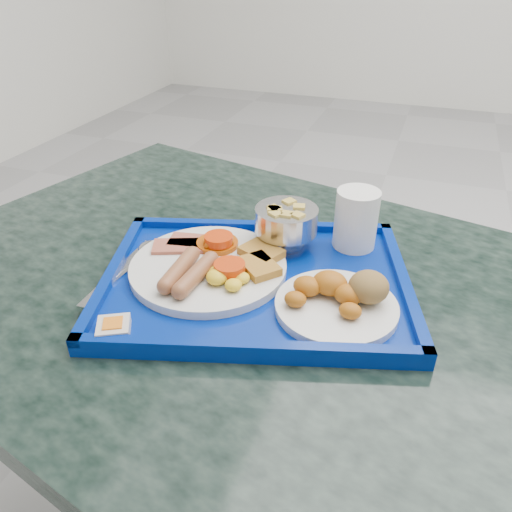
{
  "coord_description": "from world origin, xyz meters",
  "views": [
    {
      "loc": [
        -0.45,
        -1.57,
        1.17
      ],
      "look_at": [
        -0.66,
        -0.99,
        0.79
      ],
      "focal_mm": 35.0,
      "sensor_mm": 36.0,
      "label": 1
    }
  ],
  "objects_px": {
    "fruit_bowl": "(286,221)",
    "juice_cup": "(356,217)",
    "main_plate": "(212,265)",
    "bread_plate": "(341,298)",
    "tray": "(256,282)",
    "table": "(262,375)"
  },
  "relations": [
    {
      "from": "fruit_bowl",
      "to": "tray",
      "type": "bearing_deg",
      "value": -96.66
    },
    {
      "from": "fruit_bowl",
      "to": "juice_cup",
      "type": "distance_m",
      "value": 0.11
    },
    {
      "from": "fruit_bowl",
      "to": "table",
      "type": "bearing_deg",
      "value": -92.31
    },
    {
      "from": "juice_cup",
      "to": "table",
      "type": "bearing_deg",
      "value": -127.64
    },
    {
      "from": "main_plate",
      "to": "juice_cup",
      "type": "height_order",
      "value": "juice_cup"
    },
    {
      "from": "table",
      "to": "juice_cup",
      "type": "height_order",
      "value": "juice_cup"
    },
    {
      "from": "main_plate",
      "to": "juice_cup",
      "type": "bearing_deg",
      "value": 39.23
    },
    {
      "from": "tray",
      "to": "fruit_bowl",
      "type": "xyz_separation_m",
      "value": [
        0.01,
        0.11,
        0.05
      ]
    },
    {
      "from": "tray",
      "to": "juice_cup",
      "type": "distance_m",
      "value": 0.2
    },
    {
      "from": "tray",
      "to": "bread_plate",
      "type": "xyz_separation_m",
      "value": [
        0.13,
        -0.03,
        0.02
      ]
    },
    {
      "from": "main_plate",
      "to": "fruit_bowl",
      "type": "relative_size",
      "value": 2.34
    },
    {
      "from": "bread_plate",
      "to": "juice_cup",
      "type": "distance_m",
      "value": 0.18
    },
    {
      "from": "juice_cup",
      "to": "fruit_bowl",
      "type": "bearing_deg",
      "value": -159.38
    },
    {
      "from": "tray",
      "to": "table",
      "type": "bearing_deg",
      "value": 33.82
    },
    {
      "from": "fruit_bowl",
      "to": "juice_cup",
      "type": "relative_size",
      "value": 1.05
    },
    {
      "from": "main_plate",
      "to": "fruit_bowl",
      "type": "distance_m",
      "value": 0.14
    },
    {
      "from": "table",
      "to": "juice_cup",
      "type": "relative_size",
      "value": 13.62
    },
    {
      "from": "fruit_bowl",
      "to": "juice_cup",
      "type": "height_order",
      "value": "juice_cup"
    },
    {
      "from": "fruit_bowl",
      "to": "main_plate",
      "type": "bearing_deg",
      "value": -125.88
    },
    {
      "from": "table",
      "to": "fruit_bowl",
      "type": "relative_size",
      "value": 13.0
    },
    {
      "from": "main_plate",
      "to": "fruit_bowl",
      "type": "bearing_deg",
      "value": 54.12
    },
    {
      "from": "main_plate",
      "to": "juice_cup",
      "type": "distance_m",
      "value": 0.25
    }
  ]
}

